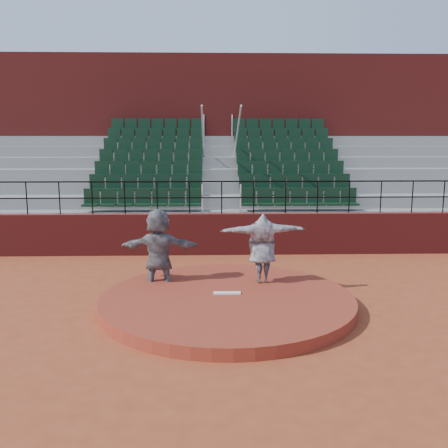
% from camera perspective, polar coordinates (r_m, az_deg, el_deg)
% --- Properties ---
extents(ground, '(90.00, 90.00, 0.00)m').
position_cam_1_polar(ground, '(11.02, 0.38, -9.44)').
color(ground, '#974022').
rests_on(ground, ground).
extents(pitchers_mound, '(5.50, 5.50, 0.25)m').
position_cam_1_polar(pitchers_mound, '(10.98, 0.38, -8.82)').
color(pitchers_mound, maroon).
rests_on(pitchers_mound, ground).
extents(pitching_rubber, '(0.60, 0.15, 0.03)m').
position_cam_1_polar(pitching_rubber, '(11.07, 0.36, -7.89)').
color(pitching_rubber, white).
rests_on(pitching_rubber, pitchers_mound).
extents(boundary_wall, '(24.00, 0.30, 1.30)m').
position_cam_1_polar(boundary_wall, '(15.68, -0.27, -1.14)').
color(boundary_wall, maroon).
rests_on(boundary_wall, ground).
extents(wall_railing, '(24.04, 0.05, 1.03)m').
position_cam_1_polar(wall_railing, '(15.48, -0.27, 3.88)').
color(wall_railing, black).
rests_on(wall_railing, boundary_wall).
extents(seating_deck, '(24.00, 5.97, 4.63)m').
position_cam_1_polar(seating_deck, '(19.16, -0.54, 3.30)').
color(seating_deck, gray).
rests_on(seating_deck, ground).
extents(press_box_facade, '(24.00, 3.00, 7.10)m').
position_cam_1_polar(press_box_facade, '(22.99, -0.74, 9.63)').
color(press_box_facade, maroon).
rests_on(press_box_facade, ground).
extents(pitcher, '(2.07, 0.76, 1.64)m').
position_cam_1_polar(pitcher, '(11.78, 4.40, -2.77)').
color(pitcher, black).
rests_on(pitcher, pitchers_mound).
extents(fielder, '(1.88, 0.66, 2.00)m').
position_cam_1_polar(fielder, '(11.97, -7.47, -2.98)').
color(fielder, black).
rests_on(fielder, ground).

